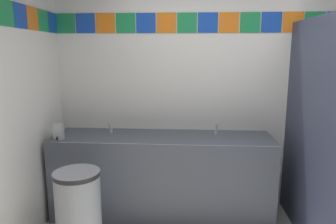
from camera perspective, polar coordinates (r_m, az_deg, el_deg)
name	(u,v)px	position (r m, az deg, el deg)	size (l,w,h in m)	color
wall_back	(226,91)	(3.60, 10.50, 3.85)	(3.80, 0.09, 2.64)	white
vanity_counter	(162,174)	(3.47, -1.02, -11.24)	(2.31, 0.61, 0.87)	#4C515B
faucet_left	(111,128)	(3.50, -10.40, -2.94)	(0.04, 0.10, 0.14)	silver
faucet_right	(217,130)	(3.41, 8.80, -3.26)	(0.04, 0.10, 0.14)	silver
soap_dispenser	(58,132)	(3.39, -19.28, -3.37)	(0.09, 0.09, 0.16)	#B7BABF
trash_bin	(79,210)	(3.03, -15.93, -16.80)	(0.41, 0.41, 0.73)	#999EA3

